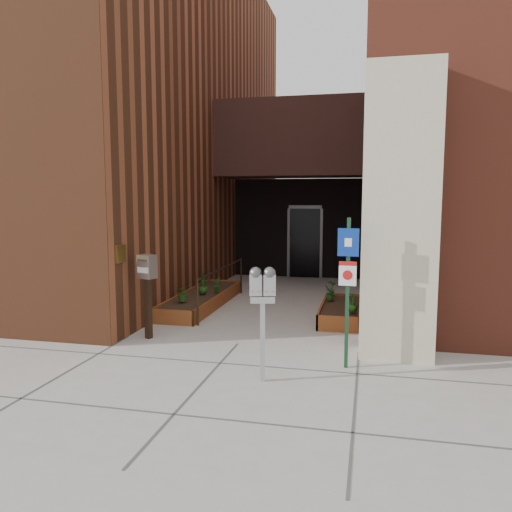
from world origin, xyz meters
The scene contains 15 objects.
ground centered at (0.00, 0.00, 0.00)m, with size 80.00×80.00×0.00m, color #9E9991.
architecture centered at (-0.18, 6.89, 4.98)m, with size 20.00×14.60×10.00m.
planter_left centered at (-1.55, 2.70, 0.13)m, with size 0.90×3.60×0.30m.
planter_right centered at (1.60, 2.20, 0.13)m, with size 0.80×2.20×0.30m.
handrail centered at (-1.05, 2.65, 0.75)m, with size 0.04×3.34×0.90m.
parking_meter centered at (0.77, -1.56, 1.20)m, with size 0.36×0.20×1.55m.
sign_post centered at (1.83, -0.78, 1.33)m, with size 0.30×0.08×2.17m.
payment_dropbox centered at (-1.60, -0.01, 1.06)m, with size 0.35×0.30×1.47m.
shrub_left_a centered at (-1.63, 1.74, 0.47)m, with size 0.31×0.31×0.35m, color #255017.
shrub_left_b centered at (-1.25, 2.86, 0.46)m, with size 0.18×0.18×0.33m, color #1E5618.
shrub_left_c centered at (-1.51, 2.64, 0.48)m, with size 0.20×0.20×0.35m, color #215C1A.
shrub_left_d centered at (-1.85, 3.63, 0.49)m, with size 0.20×0.20×0.37m, color #1A5B1F.
shrub_right_a centered at (1.85, 1.52, 0.47)m, with size 0.19×0.19×0.34m, color #245D1A.
shrub_right_b centered at (1.35, 2.95, 0.48)m, with size 0.19×0.19×0.36m, color #1A5017.
shrub_right_c centered at (1.35, 2.55, 0.45)m, with size 0.26×0.26×0.29m, color #195016.
Camera 1 is at (2.12, -7.86, 2.46)m, focal length 35.00 mm.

